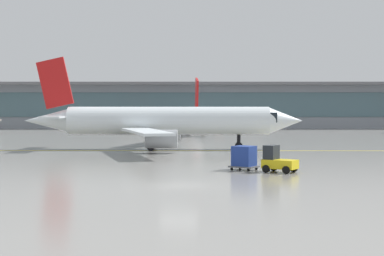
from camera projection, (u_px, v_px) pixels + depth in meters
The scene contains 7 objects.
ground_plane at pixel (177, 185), 41.53m from camera, with size 400.00×400.00×0.00m, color gray.
taxiway_centreline_stripe at pixel (167, 151), 71.18m from camera, with size 110.00×0.36×0.01m, color yellow.
terminal_concourse at pixel (186, 105), 133.84m from camera, with size 187.12×11.00×9.60m.
gate_airplane_1 at pixel (190, 117), 110.61m from camera, with size 26.24×28.31×9.37m.
taxiing_regional_jet at pixel (164, 122), 73.05m from camera, with size 32.35×30.16×10.74m.
baggage_tug at pixel (276, 161), 49.26m from camera, with size 2.94×2.61×2.10m.
cargo_dolly_lead at pixel (243, 157), 50.84m from camera, with size 2.63×2.48×1.94m.
Camera 1 is at (0.87, -41.35, 5.48)m, focal length 59.00 mm.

